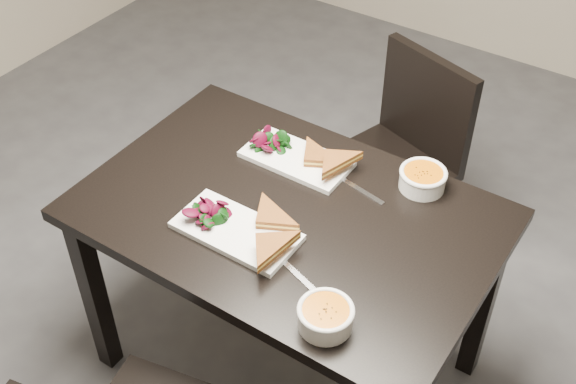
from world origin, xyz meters
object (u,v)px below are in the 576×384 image
object	(u,v)px
table	(288,234)
plate_far	(297,159)
soup_bowl_near	(326,316)
soup_bowl_far	(423,178)
chair_far	(401,151)
plate_near	(236,231)

from	to	relation	value
table	plate_far	size ratio (longest dim) A/B	3.54
soup_bowl_near	soup_bowl_far	world-z (taller)	same
chair_far	plate_near	xyz separation A→B (m)	(-0.08, -0.91, 0.27)
table	soup_bowl_far	bearing A→B (deg)	47.70
plate_near	plate_far	bearing A→B (deg)	95.60
chair_far	plate_far	world-z (taller)	chair_far
soup_bowl_near	plate_far	distance (m)	0.65
chair_far	plate_far	xyz separation A→B (m)	(-0.12, -0.55, 0.27)
soup_bowl_near	plate_near	bearing A→B (deg)	159.99
plate_far	soup_bowl_far	size ratio (longest dim) A/B	2.36
soup_bowl_near	soup_bowl_far	distance (m)	0.60
plate_far	table	bearing A→B (deg)	-63.14
soup_bowl_far	soup_bowl_near	bearing A→B (deg)	-87.29
plate_near	soup_bowl_near	distance (m)	0.40
chair_far	soup_bowl_near	world-z (taller)	chair_far
plate_near	plate_far	size ratio (longest dim) A/B	1.04
plate_far	soup_bowl_far	xyz separation A→B (m)	(0.38, 0.10, 0.03)
table	plate_near	xyz separation A→B (m)	(-0.07, -0.16, 0.11)
chair_far	plate_far	distance (m)	0.62
table	soup_bowl_near	world-z (taller)	soup_bowl_near
table	soup_bowl_far	world-z (taller)	soup_bowl_far
chair_far	soup_bowl_near	bearing A→B (deg)	-56.53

